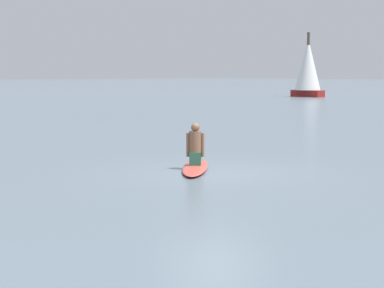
% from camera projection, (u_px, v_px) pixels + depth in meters
% --- Properties ---
extents(ground_plane, '(400.00, 400.00, 0.00)m').
position_uv_depth(ground_plane, '(215.00, 173.00, 15.50)').
color(ground_plane, slate).
extents(surfboard, '(2.52, 2.62, 0.12)m').
position_uv_depth(surfboard, '(195.00, 167.00, 16.01)').
color(surfboard, '#D84C3F').
rests_on(surfboard, ground).
extents(person_paddler, '(0.44, 0.45, 1.05)m').
position_uv_depth(person_paddler, '(195.00, 146.00, 15.95)').
color(person_paddler, '#26664C').
rests_on(person_paddler, surfboard).
extents(sailboat_center_horizon, '(3.80, 2.85, 6.48)m').
position_uv_depth(sailboat_center_horizon, '(308.00, 67.00, 64.70)').
color(sailboat_center_horizon, maroon).
rests_on(sailboat_center_horizon, ground).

